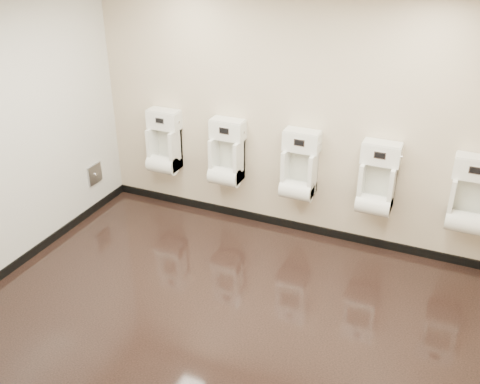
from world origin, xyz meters
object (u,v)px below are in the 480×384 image
at_px(access_panel, 95,174).
at_px(urinal_3, 377,184).
at_px(urinal_1, 226,157).
at_px(urinal_0, 164,146).
at_px(urinal_4, 469,200).
at_px(urinal_2, 299,170).

xyz_separation_m(access_panel, urinal_3, (3.42, 0.41, 0.35)).
bearing_deg(urinal_1, access_panel, -165.99).
height_order(urinal_0, urinal_4, same).
bearing_deg(urinal_2, access_panel, -170.84).
distance_m(urinal_1, urinal_3, 1.77).
height_order(urinal_2, urinal_3, same).
bearing_deg(urinal_3, urinal_2, 180.00).
bearing_deg(urinal_0, urinal_4, 0.00).
distance_m(urinal_0, urinal_3, 2.63).
distance_m(access_panel, urinal_0, 0.96).
bearing_deg(urinal_3, urinal_4, 0.00).
relative_size(urinal_0, urinal_4, 1.00).
bearing_deg(urinal_2, urinal_4, 0.00).
relative_size(urinal_0, urinal_2, 1.00).
distance_m(urinal_2, urinal_3, 0.87).
distance_m(access_panel, urinal_2, 2.61).
height_order(access_panel, urinal_4, urinal_4).
bearing_deg(urinal_4, urinal_1, 180.00).
bearing_deg(urinal_4, urinal_2, 180.00).
relative_size(access_panel, urinal_1, 0.32).
relative_size(urinal_2, urinal_4, 1.00).
distance_m(access_panel, urinal_3, 3.46).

